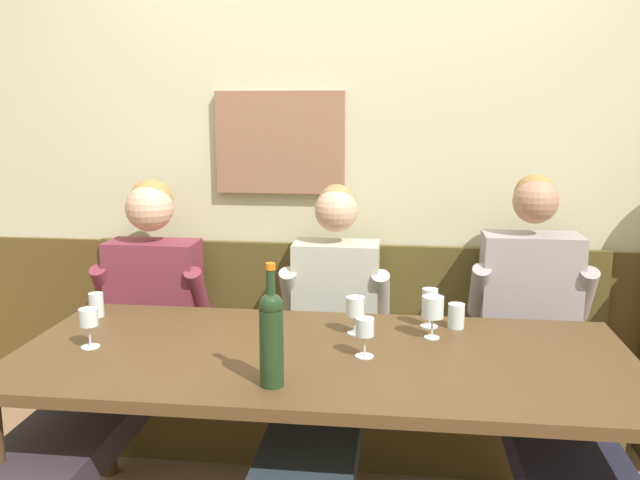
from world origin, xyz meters
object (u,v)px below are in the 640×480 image
(person_center_left_seat, at_px, (326,359))
(wine_glass_by_bottle, at_px, (365,329))
(dining_table, at_px, (322,373))
(wine_glass_right_end, at_px, (355,308))
(water_tumbler_right, at_px, (456,316))
(wall_bench, at_px, (341,390))
(wine_glass_mid_left, at_px, (433,309))
(wine_bottle_clear_water, at_px, (271,335))
(wine_glass_mid_right, at_px, (89,320))
(wine_glass_near_bucket, at_px, (430,300))
(water_tumbler_left, at_px, (96,305))
(person_center_right_seat, at_px, (121,346))
(person_left_seat, at_px, (545,364))

(person_center_left_seat, bearing_deg, wine_glass_by_bottle, -64.40)
(dining_table, relative_size, person_center_left_seat, 1.54)
(dining_table, xyz_separation_m, wine_glass_right_end, (0.10, 0.20, 0.18))
(water_tumbler_right, bearing_deg, wine_glass_right_end, -163.02)
(wall_bench, xyz_separation_m, wine_glass_right_end, (0.10, -0.55, 0.57))
(wine_glass_mid_left, relative_size, wine_glass_by_bottle, 1.16)
(wine_bottle_clear_water, bearing_deg, wall_bench, 83.59)
(person_center_left_seat, distance_m, wine_glass_mid_left, 0.50)
(dining_table, height_order, wine_glass_mid_right, wine_glass_mid_right)
(wine_glass_by_bottle, bearing_deg, wine_glass_near_bucket, 56.48)
(dining_table, relative_size, water_tumbler_right, 22.45)
(water_tumbler_right, xyz_separation_m, water_tumbler_left, (-1.42, -0.03, 0.00))
(person_center_right_seat, distance_m, person_center_left_seat, 0.85)
(wine_glass_mid_right, bearing_deg, wine_glass_by_bottle, 1.67)
(wine_bottle_clear_water, xyz_separation_m, wine_glass_right_end, (0.22, 0.50, -0.06))
(wall_bench, relative_size, wine_glass_by_bottle, 17.79)
(wine_glass_right_end, height_order, water_tumbler_right, wine_glass_right_end)
(wine_glass_near_bucket, height_order, wine_glass_mid_right, wine_glass_near_bucket)
(dining_table, distance_m, wine_glass_near_bucket, 0.53)
(wall_bench, bearing_deg, person_center_left_seat, -93.43)
(person_left_seat, bearing_deg, dining_table, -157.32)
(wine_glass_right_end, bearing_deg, person_left_seat, 10.82)
(wall_bench, bearing_deg, wine_glass_near_bucket, -49.07)
(wine_glass_by_bottle, bearing_deg, wine_glass_right_end, 101.89)
(person_center_right_seat, xyz_separation_m, wine_glass_mid_left, (1.26, -0.15, 0.25))
(wine_glass_by_bottle, bearing_deg, person_left_seat, 28.60)
(person_center_left_seat, relative_size, wine_glass_by_bottle, 10.09)
(wine_glass_by_bottle, bearing_deg, water_tumbler_left, 164.14)
(water_tumbler_left, bearing_deg, person_center_left_seat, 2.97)
(wine_glass_mid_left, relative_size, water_tumbler_left, 1.63)
(wine_glass_mid_left, height_order, wine_glass_by_bottle, wine_glass_mid_left)
(wine_glass_mid_right, bearing_deg, wine_bottle_clear_water, -19.20)
(person_center_right_seat, height_order, wine_bottle_clear_water, person_center_right_seat)
(person_center_left_seat, relative_size, person_left_seat, 1.00)
(wine_glass_mid_left, bearing_deg, person_center_left_seat, 160.57)
(wall_bench, height_order, person_center_right_seat, person_center_right_seat)
(dining_table, bearing_deg, wine_glass_near_bucket, 40.47)
(water_tumbler_right, bearing_deg, person_left_seat, 3.77)
(wine_glass_mid_left, bearing_deg, wine_glass_right_end, 177.28)
(person_left_seat, xyz_separation_m, wine_glass_by_bottle, (-0.67, -0.37, 0.24))
(person_center_right_seat, xyz_separation_m, water_tumbler_right, (1.35, -0.02, 0.19))
(person_center_left_seat, distance_m, wine_glass_near_bucket, 0.48)
(wine_glass_near_bucket, distance_m, wine_glass_by_bottle, 0.41)
(wine_glass_near_bucket, distance_m, water_tumbler_right, 0.12)
(wine_glass_by_bottle, xyz_separation_m, water_tumbler_right, (0.33, 0.34, -0.05))
(wine_glass_mid_left, distance_m, wine_glass_right_end, 0.28)
(dining_table, bearing_deg, wine_glass_right_end, 64.31)
(wall_bench, height_order, wine_glass_by_bottle, wall_bench)
(wine_glass_mid_left, bearing_deg, wine_glass_near_bucket, 92.24)
(wall_bench, bearing_deg, wine_bottle_clear_water, -96.41)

